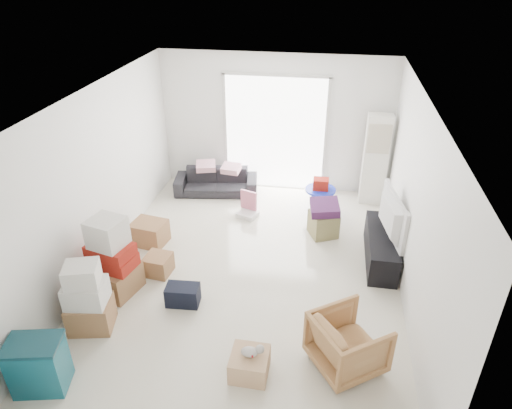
{
  "coord_description": "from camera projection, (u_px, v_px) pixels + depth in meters",
  "views": [
    {
      "loc": [
        1.04,
        -5.48,
        4.32
      ],
      "look_at": [
        0.09,
        0.2,
        1.1
      ],
      "focal_mm": 32.0,
      "sensor_mm": 36.0,
      "label": 1
    }
  ],
  "objects": [
    {
      "name": "pillow_left",
      "position": [
        205.0,
        160.0,
        8.98
      ],
      "size": [
        0.48,
        0.42,
        0.13
      ],
      "primitive_type": "cube",
      "rotation": [
        0.0,
        0.0,
        0.27
      ],
      "color": "#DA9FB5",
      "rests_on": "sofa"
    },
    {
      "name": "sofa",
      "position": [
        216.0,
        178.0,
        9.13
      ],
      "size": [
        1.69,
        0.7,
        0.64
      ],
      "primitive_type": "imported",
      "rotation": [
        0.0,
        0.0,
        0.14
      ],
      "color": "#25252A",
      "rests_on": "room_shell"
    },
    {
      "name": "loose_box",
      "position": [
        158.0,
        264.0,
        6.9
      ],
      "size": [
        0.41,
        0.41,
        0.31
      ],
      "primitive_type": "cube",
      "rotation": [
        0.0,
        0.0,
        -0.11
      ],
      "color": "brown",
      "rests_on": "room_shell"
    },
    {
      "name": "sliding_door",
      "position": [
        275.0,
        129.0,
        8.93
      ],
      "size": [
        2.1,
        0.04,
        2.33
      ],
      "color": "white",
      "rests_on": "room_shell"
    },
    {
      "name": "box_stack_b",
      "position": [
        112.0,
        261.0,
        6.38
      ],
      "size": [
        0.72,
        0.72,
        1.19
      ],
      "rotation": [
        0.0,
        0.0,
        -0.22
      ],
      "color": "brown",
      "rests_on": "room_shell"
    },
    {
      "name": "wood_crate",
      "position": [
        250.0,
        364.0,
        5.26
      ],
      "size": [
        0.44,
        0.44,
        0.29
      ],
      "primitive_type": "cube",
      "rotation": [
        0.0,
        0.0,
        -0.01
      ],
      "color": "tan",
      "rests_on": "room_shell"
    },
    {
      "name": "box_stack_a",
      "position": [
        88.0,
        300.0,
        5.78
      ],
      "size": [
        0.62,
        0.55,
        0.98
      ],
      "rotation": [
        0.0,
        0.0,
        0.2
      ],
      "color": "brown",
      "rests_on": "room_shell"
    },
    {
      "name": "toy_walker",
      "position": [
        248.0,
        209.0,
        8.43
      ],
      "size": [
        0.42,
        0.4,
        0.46
      ],
      "rotation": [
        0.0,
        0.0,
        -0.34
      ],
      "color": "silver",
      "rests_on": "room_shell"
    },
    {
      "name": "tv_console",
      "position": [
        381.0,
        247.0,
        7.16
      ],
      "size": [
        0.43,
        1.44,
        0.48
      ],
      "primitive_type": "cube",
      "color": "black",
      "rests_on": "room_shell"
    },
    {
      "name": "television",
      "position": [
        384.0,
        230.0,
        7.0
      ],
      "size": [
        0.87,
        1.27,
        0.15
      ],
      "primitive_type": "imported",
      "rotation": [
        0.0,
        0.0,
        1.75
      ],
      "color": "black",
      "rests_on": "tv_console"
    },
    {
      "name": "duffel_bag",
      "position": [
        183.0,
        295.0,
        6.31
      ],
      "size": [
        0.47,
        0.3,
        0.29
      ],
      "primitive_type": "cube",
      "rotation": [
        0.0,
        0.0,
        0.07
      ],
      "color": "black",
      "rests_on": "room_shell"
    },
    {
      "name": "plush_bunny",
      "position": [
        252.0,
        351.0,
        5.16
      ],
      "size": [
        0.27,
        0.15,
        0.13
      ],
      "rotation": [
        0.0,
        0.0,
        -0.27
      ],
      "color": "#B2ADA8",
      "rests_on": "wood_crate"
    },
    {
      "name": "blanket",
      "position": [
        325.0,
        209.0,
        7.67
      ],
      "size": [
        0.53,
        0.53,
        0.14
      ],
      "primitive_type": "cube",
      "rotation": [
        0.0,
        0.0,
        0.14
      ],
      "color": "#431E4B",
      "rests_on": "ottoman"
    },
    {
      "name": "kids_table",
      "position": [
        321.0,
        188.0,
        8.37
      ],
      "size": [
        0.56,
        0.56,
        0.68
      ],
      "rotation": [
        0.0,
        0.0,
        -0.37
      ],
      "color": "#182CCB",
      "rests_on": "room_shell"
    },
    {
      "name": "armchair",
      "position": [
        348.0,
        341.0,
        5.25
      ],
      "size": [
        1.0,
        1.01,
        0.77
      ],
      "primitive_type": "imported",
      "rotation": [
        0.0,
        0.0,
        2.18
      ],
      "color": "tan",
      "rests_on": "room_shell"
    },
    {
      "name": "pillow_right",
      "position": [
        231.0,
        163.0,
        8.89
      ],
      "size": [
        0.34,
        0.29,
        0.11
      ],
      "primitive_type": "cube",
      "rotation": [
        0.0,
        0.0,
        -0.14
      ],
      "color": "#DA9FB5",
      "rests_on": "sofa"
    },
    {
      "name": "storage_bins",
      "position": [
        38.0,
        365.0,
        5.01
      ],
      "size": [
        0.65,
        0.52,
        0.67
      ],
      "rotation": [
        0.0,
        0.0,
        0.21
      ],
      "color": "#0F5261",
      "rests_on": "room_shell"
    },
    {
      "name": "box_stack_c",
      "position": [
        150.0,
        233.0,
        7.6
      ],
      "size": [
        0.6,
        0.53,
        0.39
      ],
      "rotation": [
        0.0,
        0.0,
        -0.12
      ],
      "color": "brown",
      "rests_on": "room_shell"
    },
    {
      "name": "room_shell",
      "position": [
        247.0,
        195.0,
        6.32
      ],
      "size": [
        4.98,
        6.48,
        3.18
      ],
      "color": "silver",
      "rests_on": "ground"
    },
    {
      "name": "ottoman",
      "position": [
        323.0,
        224.0,
        7.81
      ],
      "size": [
        0.57,
        0.57,
        0.43
      ],
      "primitive_type": "cube",
      "rotation": [
        0.0,
        0.0,
        0.43
      ],
      "color": "#948956",
      "rests_on": "room_shell"
    },
    {
      "name": "ac_tower",
      "position": [
        375.0,
        160.0,
        8.55
      ],
      "size": [
        0.45,
        0.3,
        1.75
      ],
      "primitive_type": "cube",
      "color": "white",
      "rests_on": "room_shell"
    }
  ]
}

